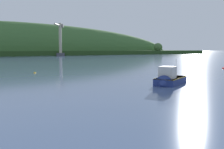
% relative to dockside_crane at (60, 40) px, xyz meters
% --- Properties ---
extents(far_shoreline_hill, '(428.66, 115.23, 53.67)m').
position_rel_dockside_crane_xyz_m(far_shoreline_hill, '(-33.77, 40.42, -11.24)').
color(far_shoreline_hill, '#27431B').
rests_on(far_shoreline_hill, ground).
extents(dockside_crane, '(10.21, 13.82, 23.15)m').
position_rel_dockside_crane_xyz_m(dockside_crane, '(0.00, 0.00, 0.00)').
color(dockside_crane, '#4C4C51').
rests_on(dockside_crane, ground).
extents(fishing_boat_moored, '(6.88, 5.55, 4.21)m').
position_rel_dockside_crane_xyz_m(fishing_boat_moored, '(-29.13, -154.90, -10.88)').
color(fishing_boat_moored, navy).
rests_on(fishing_boat_moored, ground).
extents(mooring_buoy_midchannel, '(0.47, 0.47, 0.55)m').
position_rel_dockside_crane_xyz_m(mooring_buoy_midchannel, '(-41.82, -130.09, -11.38)').
color(mooring_buoy_midchannel, yellow).
rests_on(mooring_buoy_midchannel, ground).
extents(mooring_buoy_off_fishing_boat, '(0.62, 0.62, 0.70)m').
position_rel_dockside_crane_xyz_m(mooring_buoy_off_fishing_boat, '(1.70, -137.95, -11.38)').
color(mooring_buoy_off_fishing_boat, red).
rests_on(mooring_buoy_off_fishing_boat, ground).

